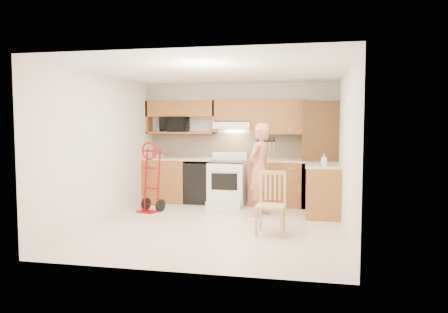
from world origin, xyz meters
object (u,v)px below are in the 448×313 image
(hand_truck, at_px, (149,180))
(person, at_px, (260,170))
(dining_chair, at_px, (271,204))
(microwave, at_px, (175,124))
(range, at_px, (227,180))

(hand_truck, bearing_deg, person, 20.12)
(dining_chair, bearing_deg, hand_truck, 155.83)
(microwave, relative_size, range, 0.55)
(hand_truck, bearing_deg, microwave, 103.14)
(range, height_order, person, person)
(range, xyz_separation_m, person, (0.77, -0.81, 0.31))
(microwave, height_order, person, microwave)
(person, height_order, dining_chair, person)
(microwave, relative_size, person, 0.35)
(person, relative_size, hand_truck, 1.41)
(microwave, height_order, dining_chair, microwave)
(range, bearing_deg, microwave, 163.24)
(microwave, distance_m, dining_chair, 3.58)
(range, xyz_separation_m, dining_chair, (1.09, -2.12, -0.06))
(person, distance_m, hand_truck, 2.10)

